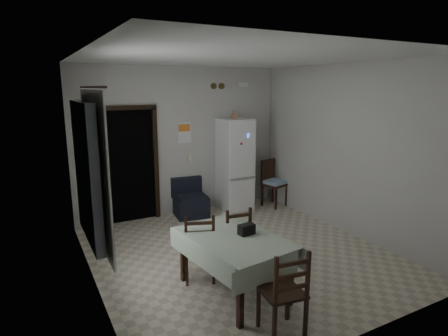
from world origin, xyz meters
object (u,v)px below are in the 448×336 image
at_px(navy_seat, 191,198).
at_px(dining_table, 234,265).
at_px(fridge, 235,165).
at_px(dining_chair_far_left, 199,245).
at_px(dining_chair_near_head, 282,291).
at_px(dining_chair_far_right, 234,236).
at_px(corner_chair, 275,183).

distance_m(navy_seat, dining_table, 2.91).
relative_size(fridge, dining_chair_far_left, 2.01).
xyz_separation_m(navy_seat, dining_chair_near_head, (-0.62, -3.76, 0.11)).
relative_size(fridge, dining_table, 1.34).
relative_size(navy_seat, dining_table, 0.53).
distance_m(dining_table, dining_chair_far_left, 0.57).
relative_size(navy_seat, dining_chair_near_head, 0.78).
height_order(dining_chair_far_right, dining_chair_near_head, dining_chair_near_head).
xyz_separation_m(navy_seat, corner_chair, (1.83, -0.24, 0.12)).
height_order(navy_seat, dining_table, navy_seat).
distance_m(navy_seat, dining_chair_far_left, 2.49).
distance_m(fridge, dining_chair_far_left, 3.02).
height_order(fridge, dining_chair_near_head, fridge).
bearing_deg(navy_seat, dining_chair_far_left, -104.13).
xyz_separation_m(dining_table, dining_chair_far_right, (0.34, 0.59, 0.09)).
distance_m(navy_seat, corner_chair, 1.85).
relative_size(corner_chair, dining_chair_far_right, 1.09).
height_order(dining_table, dining_chair_near_head, dining_chair_near_head).
bearing_deg(dining_chair_far_left, dining_chair_far_right, -151.79).
bearing_deg(fridge, dining_chair_far_left, -128.91).
bearing_deg(dining_table, fridge, 52.85).
xyz_separation_m(fridge, dining_table, (-1.65, -2.84, -0.57)).
xyz_separation_m(dining_table, dining_chair_near_head, (0.04, -0.92, 0.11)).
bearing_deg(corner_chair, dining_chair_far_right, -153.55).
relative_size(navy_seat, dining_chair_far_left, 0.79).
relative_size(corner_chair, dining_chair_near_head, 1.03).
bearing_deg(dining_chair_far_right, navy_seat, -90.45).
xyz_separation_m(corner_chair, dining_chair_near_head, (-2.45, -3.52, -0.02)).
xyz_separation_m(corner_chair, dining_table, (-2.49, -2.60, -0.13)).
relative_size(dining_chair_far_left, dining_chair_near_head, 0.98).
relative_size(dining_chair_far_left, dining_chair_far_right, 1.03).
height_order(fridge, corner_chair, fridge).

